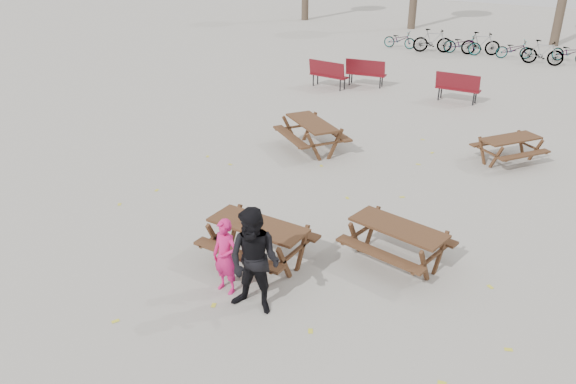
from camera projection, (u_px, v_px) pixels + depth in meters
The scene contains 13 objects.
ground at pixel (259, 261), 10.28m from camera, with size 80.00×80.00×0.00m, color gray.
main_picnic_table at pixel (258, 233), 10.03m from camera, with size 1.80×1.45×0.78m.
food_tray at pixel (249, 226), 9.83m from camera, with size 0.18×0.11×0.04m, color white.
bread_roll at pixel (249, 224), 9.81m from camera, with size 0.14×0.06×0.05m, color tan.
soda_bottle at pixel (243, 219), 9.96m from camera, with size 0.07×0.07×0.17m.
child at pixel (225, 256), 9.18m from camera, with size 0.48×0.32×1.33m, color #CF1966.
adult at pixel (254, 262), 8.62m from camera, with size 0.87×0.68×1.79m, color black.
picnic_table_east at pixel (397, 244), 10.10m from camera, with size 1.72×1.39×0.74m, color #361D13, non-canonical shape.
picnic_table_north at pixel (312, 136), 15.18m from camera, with size 1.86×1.50×0.80m, color #361D13, non-canonical shape.
picnic_table_far at pixel (509, 150), 14.41m from camera, with size 1.55×1.25×0.67m, color #361D13, non-canonical shape.
park_bench_row at pixel (437, 83), 19.78m from camera, with size 11.23×2.52×1.03m.
bicycle_row at pixel (484, 46), 25.96m from camera, with size 9.32×2.29×1.10m.
fallen_leaves at pixel (346, 214), 11.94m from camera, with size 11.00×11.00×0.01m, color gold, non-canonical shape.
Camera 1 is at (5.14, -7.07, 5.59)m, focal length 35.00 mm.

